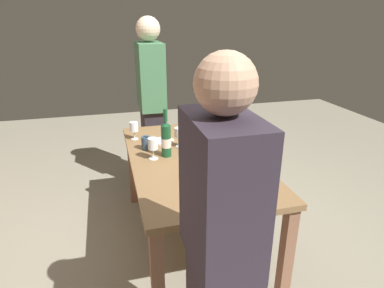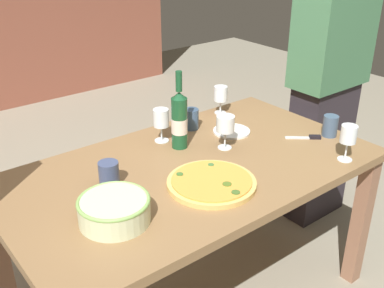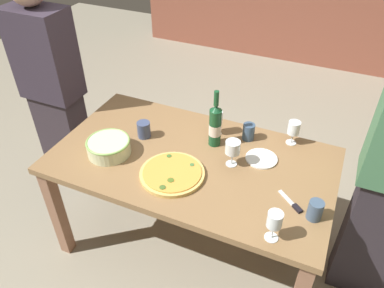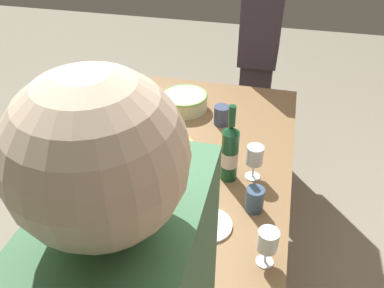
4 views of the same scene
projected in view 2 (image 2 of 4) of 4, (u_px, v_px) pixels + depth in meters
dining_table at (192, 184)px, 2.02m from camera, size 1.60×0.90×0.75m
pizza at (212, 183)px, 1.83m from camera, size 0.35×0.35×0.03m
serving_bowl at (114, 209)px, 1.59m from camera, size 0.25×0.25×0.09m
wine_bottle at (179, 120)px, 2.08m from camera, size 0.07×0.07×0.36m
wine_glass_near_pizza at (225, 125)px, 2.08m from camera, size 0.08×0.08×0.16m
wine_glass_by_bottle at (221, 95)px, 2.47m from camera, size 0.07×0.07×0.15m
wine_glass_far_left at (161, 120)px, 2.15m from camera, size 0.07×0.07×0.16m
wine_glass_far_right at (349, 135)px, 1.97m from camera, size 0.07×0.07×0.16m
cup_amber at (109, 174)px, 1.81m from camera, size 0.08×0.08×0.10m
cup_ceramic at (191, 119)px, 2.30m from camera, size 0.07×0.07×0.10m
cup_spare at (330, 126)px, 2.23m from camera, size 0.07×0.07×0.10m
side_plate at (232, 131)px, 2.28m from camera, size 0.18×0.18×0.01m
pizza_knife at (308, 137)px, 2.22m from camera, size 0.14×0.13×0.02m
person_guest_left at (328, 80)px, 2.62m from camera, size 0.45×0.24×1.73m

